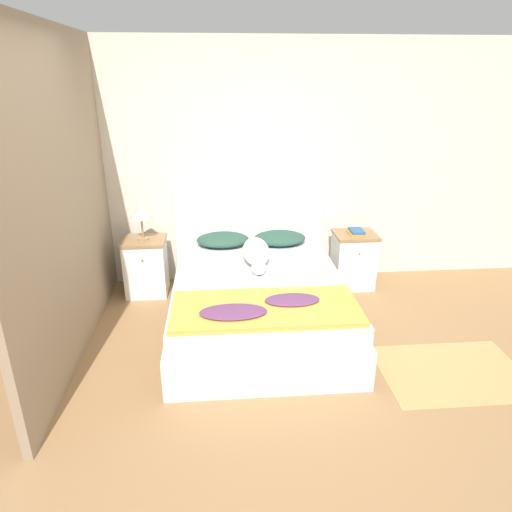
{
  "coord_description": "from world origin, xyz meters",
  "views": [
    {
      "loc": [
        -0.2,
        -2.72,
        2.19
      ],
      "look_at": [
        0.13,
        1.21,
        0.61
      ],
      "focal_mm": 32.0,
      "sensor_mm": 36.0,
      "label": 1
    }
  ],
  "objects_px": {
    "nightstand_right": "(353,260)",
    "pillow_right": "(280,238)",
    "table_lamp": "(141,212)",
    "pillow_left": "(223,240)",
    "bed": "(258,301)",
    "dog": "(256,253)",
    "nightstand_left": "(146,266)",
    "book_stack": "(356,232)"
  },
  "relations": [
    {
      "from": "book_stack",
      "to": "pillow_right",
      "type": "bearing_deg",
      "value": 178.09
    },
    {
      "from": "nightstand_left",
      "to": "dog",
      "type": "height_order",
      "value": "dog"
    },
    {
      "from": "book_stack",
      "to": "dog",
      "type": "bearing_deg",
      "value": -156.99
    },
    {
      "from": "nightstand_left",
      "to": "pillow_right",
      "type": "relative_size",
      "value": 1.11
    },
    {
      "from": "nightstand_left",
      "to": "book_stack",
      "type": "xyz_separation_m",
      "value": [
        2.23,
        -0.02,
        0.32
      ]
    },
    {
      "from": "bed",
      "to": "nightstand_left",
      "type": "height_order",
      "value": "nightstand_left"
    },
    {
      "from": "dog",
      "to": "book_stack",
      "type": "xyz_separation_m",
      "value": [
        1.11,
        0.47,
        0.02
      ]
    },
    {
      "from": "bed",
      "to": "pillow_left",
      "type": "height_order",
      "value": "pillow_left"
    },
    {
      "from": "nightstand_left",
      "to": "pillow_left",
      "type": "distance_m",
      "value": 0.86
    },
    {
      "from": "book_stack",
      "to": "bed",
      "type": "bearing_deg",
      "value": -145.64
    },
    {
      "from": "bed",
      "to": "nightstand_left",
      "type": "relative_size",
      "value": 3.41
    },
    {
      "from": "nightstand_right",
      "to": "dog",
      "type": "distance_m",
      "value": 1.24
    },
    {
      "from": "nightstand_right",
      "to": "book_stack",
      "type": "bearing_deg",
      "value": -83.48
    },
    {
      "from": "nightstand_right",
      "to": "pillow_right",
      "type": "bearing_deg",
      "value": 179.19
    },
    {
      "from": "dog",
      "to": "bed",
      "type": "bearing_deg",
      "value": -91.92
    },
    {
      "from": "nightstand_right",
      "to": "dog",
      "type": "bearing_deg",
      "value": -156.26
    },
    {
      "from": "bed",
      "to": "pillow_right",
      "type": "relative_size",
      "value": 3.78
    },
    {
      "from": "nightstand_right",
      "to": "pillow_right",
      "type": "xyz_separation_m",
      "value": [
        -0.81,
        0.01,
        0.27
      ]
    },
    {
      "from": "bed",
      "to": "nightstand_right",
      "type": "relative_size",
      "value": 3.41
    },
    {
      "from": "pillow_right",
      "to": "table_lamp",
      "type": "distance_m",
      "value": 1.45
    },
    {
      "from": "pillow_left",
      "to": "pillow_right",
      "type": "height_order",
      "value": "same"
    },
    {
      "from": "book_stack",
      "to": "nightstand_left",
      "type": "bearing_deg",
      "value": 179.6
    },
    {
      "from": "bed",
      "to": "pillow_left",
      "type": "xyz_separation_m",
      "value": [
        -0.3,
        0.79,
        0.32
      ]
    },
    {
      "from": "nightstand_left",
      "to": "pillow_left",
      "type": "bearing_deg",
      "value": 0.81
    },
    {
      "from": "pillow_right",
      "to": "nightstand_left",
      "type": "bearing_deg",
      "value": -179.54
    },
    {
      "from": "table_lamp",
      "to": "pillow_left",
      "type": "bearing_deg",
      "value": 1.38
    },
    {
      "from": "bed",
      "to": "nightstand_right",
      "type": "distance_m",
      "value": 1.36
    },
    {
      "from": "bed",
      "to": "nightstand_right",
      "type": "bearing_deg",
      "value": 34.95
    },
    {
      "from": "bed",
      "to": "book_stack",
      "type": "bearing_deg",
      "value": 34.36
    },
    {
      "from": "pillow_left",
      "to": "dog",
      "type": "bearing_deg",
      "value": -57.97
    },
    {
      "from": "nightstand_left",
      "to": "table_lamp",
      "type": "height_order",
      "value": "table_lamp"
    },
    {
      "from": "pillow_left",
      "to": "book_stack",
      "type": "xyz_separation_m",
      "value": [
        1.42,
        -0.03,
        0.05
      ]
    },
    {
      "from": "pillow_left",
      "to": "nightstand_right",
      "type": "bearing_deg",
      "value": -0.46
    },
    {
      "from": "nightstand_left",
      "to": "bed",
      "type": "bearing_deg",
      "value": -34.95
    },
    {
      "from": "nightstand_left",
      "to": "pillow_right",
      "type": "distance_m",
      "value": 1.44
    },
    {
      "from": "nightstand_left",
      "to": "nightstand_right",
      "type": "distance_m",
      "value": 2.23
    },
    {
      "from": "pillow_right",
      "to": "dog",
      "type": "distance_m",
      "value": 0.58
    },
    {
      "from": "bed",
      "to": "pillow_left",
      "type": "distance_m",
      "value": 0.91
    },
    {
      "from": "book_stack",
      "to": "pillow_left",
      "type": "bearing_deg",
      "value": 178.9
    },
    {
      "from": "nightstand_right",
      "to": "table_lamp",
      "type": "xyz_separation_m",
      "value": [
        -2.23,
        -0.01,
        0.59
      ]
    },
    {
      "from": "bed",
      "to": "nightstand_left",
      "type": "bearing_deg",
      "value": 145.05
    },
    {
      "from": "pillow_right",
      "to": "book_stack",
      "type": "height_order",
      "value": "book_stack"
    }
  ]
}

